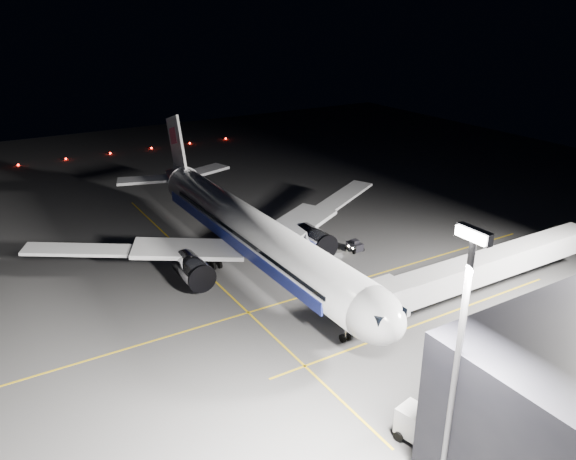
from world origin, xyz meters
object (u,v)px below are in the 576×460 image
Objects in this scene: airliner at (249,230)px; jet_bridge at (480,268)px; service_truck at (429,432)px; safety_cone_c at (269,241)px; baggage_tug at (355,246)px; safety_cone_a at (270,253)px; floodlight_mast_south at (459,349)px; safety_cone_b at (269,253)px.

airliner is 1.79× the size of jet_bridge.
safety_cone_c is at bearing 155.33° from service_truck.
jet_bridge reaches higher than safety_cone_c.
safety_cone_c is (-8.72, -9.19, -0.48)m from baggage_tug.
baggage_tug is 12.19m from safety_cone_a.
floodlight_mast_south reaches higher than airliner.
service_truck reaches higher than safety_cone_c.
floodlight_mast_south is 45.32m from safety_cone_a.
floodlight_mast_south is 44.68m from baggage_tug.
baggage_tug is at bearing 46.51° from safety_cone_c.
safety_cone_a is at bearing 166.75° from floodlight_mast_south.
floodlight_mast_south is at bearing -8.33° from airliner.
jet_bridge is 25.97m from service_truck.
service_truck reaches higher than baggage_tug.
floodlight_mast_south is (18.00, -24.07, 7.79)m from jet_bridge.
floodlight_mast_south is 36.03× the size of safety_cone_c.
safety_cone_a reaches higher than safety_cone_c.
baggage_tug is 4.14× the size of safety_cone_c.
safety_cone_a is (-1.44, 4.00, -4.86)m from airliner.
airliner is at bearing -141.96° from jet_bridge.
baggage_tug is at bearing 65.09° from safety_cone_b.
service_truck reaches higher than safety_cone_b.
service_truck is 39.43m from safety_cone_a.
safety_cone_b is (-42.77, 10.01, -12.10)m from floodlight_mast_south.
airliner is at bearing -105.66° from baggage_tug.
jet_bridge is 1.66× the size of floodlight_mast_south.
floodlight_mast_south is at bearing -13.25° from safety_cone_a.
floodlight_mast_south is 34.22× the size of safety_cone_a.
jet_bridge is at bearing 23.15° from safety_cone_c.
service_truck is at bearing -12.52° from safety_cone_c.
airliner is 10.50× the size of service_truck.
service_truck is (37.25, -3.49, -3.65)m from airliner.
jet_bridge is at bearing 5.73° from baggage_tug.
airliner reaches higher than service_truck.
jet_bridge is 31.05m from floodlight_mast_south.
jet_bridge is 5.87× the size of service_truck.
airliner is 16.14m from baggage_tug.
jet_bridge is 62.30× the size of safety_cone_b.
jet_bridge reaches higher than safety_cone_a.
service_truck is 10.19× the size of safety_cone_c.
baggage_tug is at bearing 66.18° from safety_cone_a.
service_truck is at bearing 146.53° from floodlight_mast_south.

